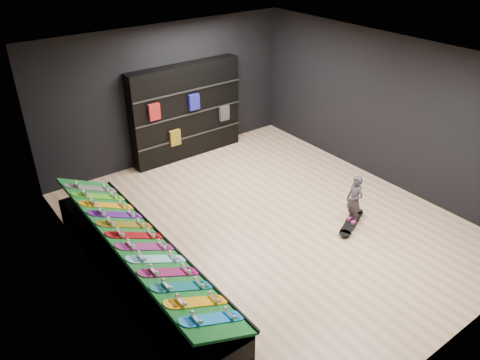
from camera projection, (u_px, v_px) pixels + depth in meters
floor at (268, 224)px, 8.53m from camera, size 6.00×7.00×0.01m
ceiling at (274, 60)px, 7.04m from camera, size 6.00×7.00×0.01m
wall_back at (168, 94)px, 10.22m from camera, size 6.00×0.02×3.00m
wall_front at (468, 257)px, 5.35m from camera, size 6.00×0.02×3.00m
wall_left at (99, 209)px, 6.22m from camera, size 0.02×7.00×3.00m
wall_right at (386, 110)px, 9.35m from camera, size 0.02×7.00×3.00m
display_rack at (140, 268)px, 7.08m from camera, size 0.90×4.50×0.50m
turf_ramp at (139, 243)px, 6.88m from camera, size 0.92×4.50×0.46m
back_shelving at (186, 111)px, 10.48m from camera, size 2.67×0.31×2.13m
floor_skateboard at (351, 223)px, 8.46m from camera, size 0.98×0.60×0.09m
child at (353, 208)px, 8.30m from camera, size 0.16×0.22×0.55m
display_board_0 at (212, 319)px, 5.55m from camera, size 0.93×0.22×0.50m
display_board_1 at (197, 302)px, 5.79m from camera, size 0.93×0.22×0.50m
display_board_2 at (182, 287)px, 6.03m from camera, size 0.93×0.22×0.50m
display_board_3 at (169, 272)px, 6.27m from camera, size 0.93×0.22×0.50m
display_board_4 at (157, 259)px, 6.51m from camera, size 0.93×0.22×0.50m
display_board_5 at (145, 247)px, 6.75m from camera, size 0.93×0.22×0.50m
display_board_6 at (135, 235)px, 6.99m from camera, size 0.93×0.22×0.50m
display_board_7 at (125, 225)px, 7.23m from camera, size 0.93×0.22×0.50m
display_board_8 at (116, 215)px, 7.47m from camera, size 0.93×0.22×0.50m
display_board_9 at (107, 205)px, 7.71m from camera, size 0.93×0.22×0.50m
display_board_10 at (99, 196)px, 7.95m from camera, size 0.93×0.22×0.50m
display_board_11 at (91, 188)px, 8.19m from camera, size 0.93×0.22×0.50m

